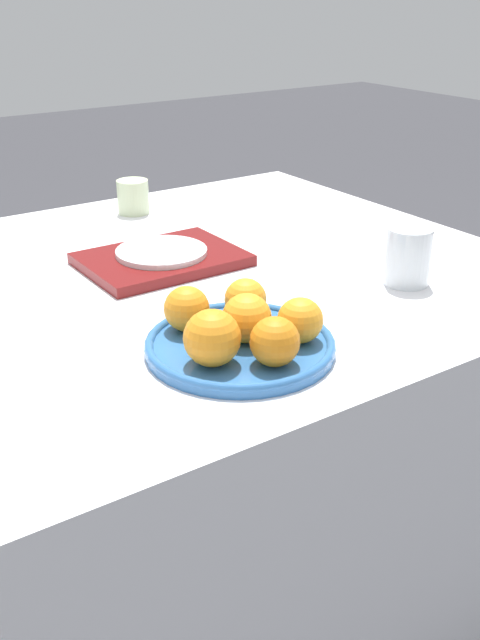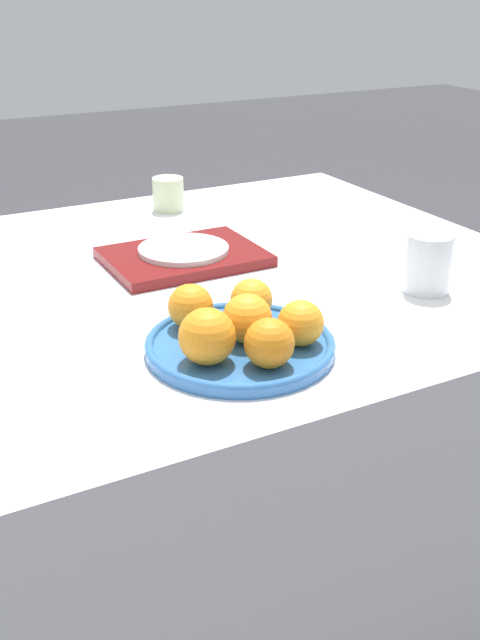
{
  "view_description": "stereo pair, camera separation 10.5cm",
  "coord_description": "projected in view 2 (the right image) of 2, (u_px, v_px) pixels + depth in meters",
  "views": [
    {
      "loc": [
        -0.67,
        -1.1,
        1.2
      ],
      "look_at": [
        -0.14,
        -0.32,
        0.76
      ],
      "focal_mm": 42.0,
      "sensor_mm": 36.0,
      "label": 1
    },
    {
      "loc": [
        -0.58,
        -1.16,
        1.2
      ],
      "look_at": [
        -0.14,
        -0.32,
        0.76
      ],
      "focal_mm": 42.0,
      "sensor_mm": 36.0,
      "label": 2
    }
  ],
  "objects": [
    {
      "name": "ground_plane",
      "position": [
        227.0,
        562.0,
        1.68
      ],
      "size": [
        12.0,
        12.0,
        0.0
      ],
      "primitive_type": "plane",
      "color": "#38383D"
    },
    {
      "name": "table",
      "position": [
        226.0,
        429.0,
        1.53
      ],
      "size": [
        1.12,
        1.04,
        0.71
      ],
      "color": "white",
      "rests_on": "ground_plane"
    },
    {
      "name": "fruit_platter",
      "position": [
        240.0,
        345.0,
        1.06
      ],
      "size": [
        0.27,
        0.27,
        0.02
      ],
      "color": "#336BAD",
      "rests_on": "table"
    },
    {
      "name": "orange_0",
      "position": [
        207.0,
        336.0,
        0.99
      ],
      "size": [
        0.08,
        0.08,
        0.08
      ],
      "color": "orange",
      "rests_on": "fruit_platter"
    },
    {
      "name": "orange_1",
      "position": [
        247.0,
        318.0,
        1.05
      ],
      "size": [
        0.07,
        0.07,
        0.07
      ],
      "color": "orange",
      "rests_on": "fruit_platter"
    },
    {
      "name": "orange_2",
      "position": [
        191.0,
        306.0,
        1.09
      ],
      "size": [
        0.07,
        0.07,
        0.07
      ],
      "color": "orange",
      "rests_on": "fruit_platter"
    },
    {
      "name": "orange_3",
      "position": [
        251.0,
        300.0,
        1.12
      ],
      "size": [
        0.06,
        0.06,
        0.06
      ],
      "color": "orange",
      "rests_on": "fruit_platter"
    },
    {
      "name": "orange_4",
      "position": [
        301.0,
        323.0,
        1.04
      ],
      "size": [
        0.07,
        0.07,
        0.07
      ],
      "color": "orange",
      "rests_on": "fruit_platter"
    },
    {
      "name": "orange_5",
      "position": [
        269.0,
        343.0,
        0.98
      ],
      "size": [
        0.07,
        0.07,
        0.07
      ],
      "color": "orange",
      "rests_on": "fruit_platter"
    },
    {
      "name": "water_glass",
      "position": [
        428.0,
        263.0,
        1.25
      ],
      "size": [
        0.08,
        0.08,
        0.1
      ],
      "color": "silver",
      "rests_on": "table"
    },
    {
      "name": "serving_tray",
      "position": [
        184.0,
        257.0,
        1.4
      ],
      "size": [
        0.28,
        0.21,
        0.02
      ],
      "color": "maroon",
      "rests_on": "table"
    },
    {
      "name": "side_plate",
      "position": [
        183.0,
        249.0,
        1.39
      ],
      "size": [
        0.17,
        0.17,
        0.01
      ],
      "color": "white",
      "rests_on": "serving_tray"
    },
    {
      "name": "cup_0",
      "position": [
        168.0,
        194.0,
        1.7
      ],
      "size": [
        0.07,
        0.07,
        0.07
      ],
      "color": "beige",
      "rests_on": "table"
    },
    {
      "name": "soy_dish",
      "position": [
        437.0,
        238.0,
        1.51
      ],
      "size": [
        0.06,
        0.06,
        0.01
      ],
      "color": "black",
      "rests_on": "table"
    }
  ]
}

